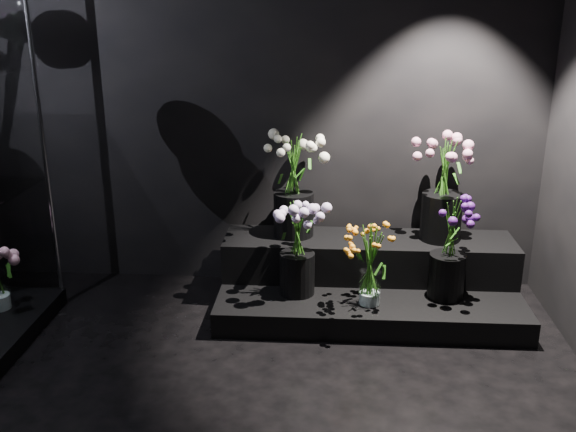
{
  "coord_description": "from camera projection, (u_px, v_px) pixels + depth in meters",
  "views": [
    {
      "loc": [
        0.49,
        -2.48,
        2.03
      ],
      "look_at": [
        0.25,
        1.2,
        0.78
      ],
      "focal_mm": 40.0,
      "sensor_mm": 36.0,
      "label": 1
    }
  ],
  "objects": [
    {
      "name": "wall_back",
      "position": [
        259.0,
        94.0,
        4.46
      ],
      "size": [
        4.0,
        0.0,
        4.0
      ],
      "primitive_type": "plane",
      "rotation": [
        1.57,
        0.0,
        0.0
      ],
      "color": "black",
      "rests_on": "floor"
    },
    {
      "name": "display_riser",
      "position": [
        368.0,
        280.0,
        4.43
      ],
      "size": [
        2.01,
        0.89,
        0.45
      ],
      "color": "black",
      "rests_on": "floor"
    },
    {
      "name": "bouquet_orange_bells",
      "position": [
        371.0,
        264.0,
        4.03
      ],
      "size": [
        0.33,
        0.33,
        0.54
      ],
      "rotation": [
        0.0,
        0.0,
        0.17
      ],
      "color": "white",
      "rests_on": "display_riser"
    },
    {
      "name": "bouquet_lilac",
      "position": [
        297.0,
        242.0,
        4.16
      ],
      "size": [
        0.44,
        0.44,
        0.64
      ],
      "rotation": [
        0.0,
        0.0,
        -0.38
      ],
      "color": "black",
      "rests_on": "display_riser"
    },
    {
      "name": "bouquet_purple",
      "position": [
        449.0,
        242.0,
        4.1
      ],
      "size": [
        0.36,
        0.36,
        0.68
      ],
      "rotation": [
        0.0,
        0.0,
        -0.08
      ],
      "color": "black",
      "rests_on": "display_riser"
    },
    {
      "name": "bouquet_cream_roses",
      "position": [
        294.0,
        179.0,
        4.4
      ],
      "size": [
        0.51,
        0.51,
        0.72
      ],
      "rotation": [
        0.0,
        0.0,
        0.33
      ],
      "color": "black",
      "rests_on": "display_riser"
    },
    {
      "name": "bouquet_pink_roses",
      "position": [
        444.0,
        185.0,
        4.32
      ],
      "size": [
        0.49,
        0.49,
        0.69
      ],
      "rotation": [
        0.0,
        0.0,
        0.39
      ],
      "color": "black",
      "rests_on": "display_riser"
    }
  ]
}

